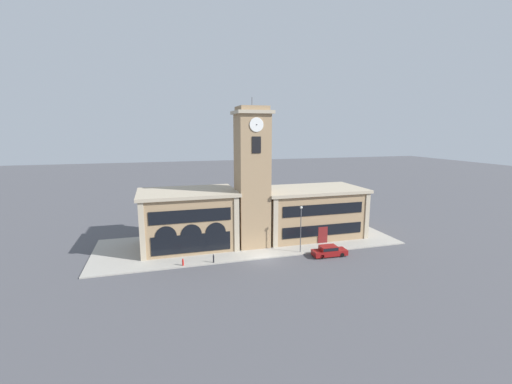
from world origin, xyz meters
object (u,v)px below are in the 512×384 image
street_lamp (301,223)px  fire_hydrant (183,262)px  bollard (214,259)px  parked_car_near (329,251)px

street_lamp → fire_hydrant: street_lamp is taller
bollard → fire_hydrant: bearing=178.5°
parked_car_near → bollard: (-15.28, 1.69, -0.07)m
parked_car_near → street_lamp: 5.27m
parked_car_near → fire_hydrant: (-19.05, 1.79, -0.17)m
bollard → fire_hydrant: 3.78m
fire_hydrant → parked_car_near: bearing=-5.4°
parked_car_near → fire_hydrant: parked_car_near is taller
street_lamp → fire_hydrant: 16.26m
street_lamp → bollard: size_ratio=6.06×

